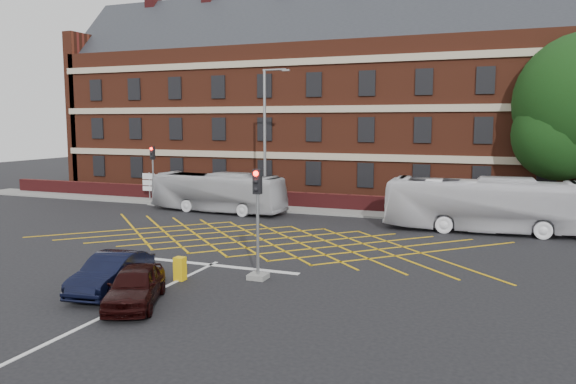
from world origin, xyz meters
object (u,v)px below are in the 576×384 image
(traffic_light_far, at_px, (153,181))
(direction_signs, at_px, (149,183))
(bus_right, at_px, (485,205))
(car_maroon, at_px, (135,286))
(street_lamp, at_px, (266,164))
(bus_left, at_px, (218,192))
(traffic_light_near, at_px, (258,234))
(car_navy, at_px, (112,273))
(utility_cabinet, at_px, (180,269))

(traffic_light_far, height_order, direction_signs, traffic_light_far)
(bus_right, height_order, traffic_light_far, traffic_light_far)
(car_maroon, relative_size, street_lamp, 0.41)
(bus_left, relative_size, direction_signs, 4.35)
(bus_left, distance_m, traffic_light_near, 16.74)
(car_navy, distance_m, traffic_light_far, 21.60)
(car_maroon, xyz_separation_m, utility_cabinet, (-0.21, 3.08, -0.21))
(bus_right, distance_m, utility_cabinet, 17.83)
(car_maroon, distance_m, traffic_light_far, 23.35)
(bus_left, xyz_separation_m, traffic_light_far, (-6.00, 1.25, 0.43))
(traffic_light_far, bearing_deg, street_lamp, -3.61)
(bus_left, bearing_deg, car_navy, -158.89)
(car_navy, bearing_deg, street_lamp, 86.87)
(bus_left, xyz_separation_m, bus_right, (17.08, -0.82, 0.18))
(traffic_light_far, distance_m, direction_signs, 2.28)
(street_lamp, bearing_deg, direction_signs, 168.39)
(traffic_light_near, xyz_separation_m, traffic_light_far, (-15.29, 15.18, 0.00))
(direction_signs, height_order, utility_cabinet, direction_signs)
(bus_left, height_order, utility_cabinet, bus_left)
(car_navy, height_order, car_maroon, car_navy)
(bus_right, relative_size, street_lamp, 1.15)
(street_lamp, bearing_deg, traffic_light_far, 176.39)
(traffic_light_near, bearing_deg, utility_cabinet, -155.35)
(utility_cabinet, bearing_deg, car_navy, -125.91)
(bus_left, distance_m, utility_cabinet, 16.56)
(traffic_light_near, bearing_deg, direction_signs, 135.03)
(car_navy, height_order, utility_cabinet, car_navy)
(car_maroon, distance_m, direction_signs, 25.55)
(traffic_light_near, distance_m, utility_cabinet, 3.27)
(traffic_light_far, distance_m, street_lamp, 9.41)
(direction_signs, bearing_deg, bus_right, -8.55)
(traffic_light_near, bearing_deg, street_lamp, 112.43)
(car_navy, distance_m, direction_signs, 23.78)
(traffic_light_near, xyz_separation_m, utility_cabinet, (-2.72, -1.25, -1.31))
(traffic_light_far, bearing_deg, car_navy, -59.17)
(traffic_light_far, bearing_deg, direction_signs, 133.36)
(car_navy, height_order, traffic_light_near, traffic_light_near)
(car_navy, bearing_deg, traffic_light_near, 29.45)
(bus_right, bearing_deg, car_navy, 141.03)
(car_navy, xyz_separation_m, street_lamp, (-1.79, 17.94, 2.61))
(car_maroon, distance_m, street_lamp, 19.42)
(car_navy, bearing_deg, bus_left, 97.48)
(bus_left, xyz_separation_m, traffic_light_near, (9.29, -13.93, 0.43))
(street_lamp, bearing_deg, utility_cabinet, -78.22)
(car_navy, bearing_deg, bus_right, 44.99)
(car_maroon, distance_m, traffic_light_near, 5.12)
(traffic_light_near, height_order, utility_cabinet, traffic_light_near)
(car_navy, distance_m, car_maroon, 1.99)
(bus_left, height_order, traffic_light_far, traffic_light_far)
(car_maroon, bearing_deg, direction_signs, 100.20)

